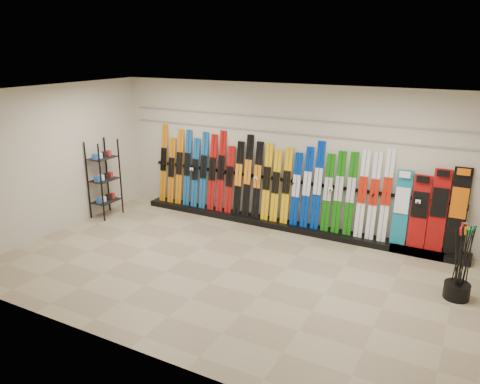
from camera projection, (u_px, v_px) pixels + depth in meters
The scene contains 12 objects.
floor at pixel (226, 270), 8.12m from camera, with size 8.00×8.00×0.00m, color gray.
back_wall at pixel (285, 157), 9.78m from camera, with size 8.00×8.00×0.00m, color beige.
left_wall at pixel (54, 160), 9.47m from camera, with size 5.00×5.00×0.00m, color beige.
ceiling at pixel (224, 94), 7.22m from camera, with size 8.00×8.00×0.00m, color silver.
ski_rack_base at pixel (288, 226), 9.92m from camera, with size 8.00×0.40×0.12m, color black.
skis at pixel (262, 180), 10.02m from camera, with size 5.38×0.29×1.83m.
snowboards at pixel (430, 210), 8.52m from camera, with size 1.25×0.24×1.58m.
accessory_rack at pixel (104, 179), 10.46m from camera, with size 0.40×0.60×1.74m, color black.
pole_bin at pixel (457, 291), 7.18m from camera, with size 0.38×0.38×0.25m, color black.
ski_poles at pixel (462, 262), 7.02m from camera, with size 0.28×0.39×1.18m.
slatwall_rail_0 at pixel (285, 133), 9.61m from camera, with size 7.60×0.02×0.03m, color gray.
slatwall_rail_1 at pixel (285, 118), 9.52m from camera, with size 7.60×0.02×0.03m, color gray.
Camera 1 is at (3.68, -6.36, 3.73)m, focal length 35.00 mm.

